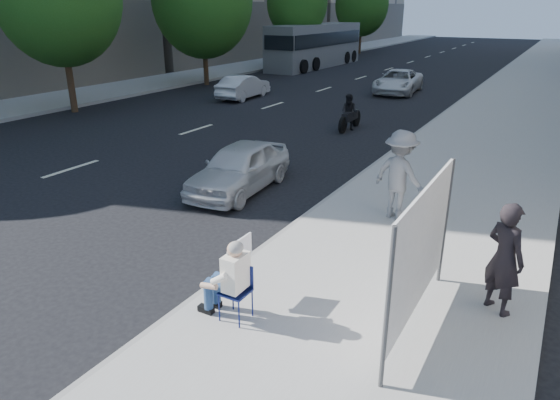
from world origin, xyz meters
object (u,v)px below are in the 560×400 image
Objects in this scene: jogger at (400,175)px; motorcycle at (349,114)px; protest_banner at (421,250)px; white_sedan_near at (239,167)px; white_sedan_far at (398,81)px; bus at (316,46)px; white_sedan_mid at (243,87)px; pedestrian_woman at (504,258)px; seated_protester at (230,274)px.

jogger is 9.22m from motorcycle.
protest_banner reaches higher than white_sedan_near.
motorcycle is (1.13, -9.94, -0.00)m from white_sedan_far.
bus reaches higher than protest_banner.
motorcycle reaches higher than white_sedan_mid.
pedestrian_woman reaches higher than motorcycle.
white_sedan_near is at bearing -90.55° from white_sedan_far.
bus is (-14.56, 32.69, 0.76)m from seated_protester.
bus is at bearing -41.44° from jogger.
motorcycle reaches higher than white_sedan_near.
pedestrian_woman is at bearing 150.74° from jogger.
seated_protester is at bearing -61.46° from white_sedan_near.
protest_banner is at bearing 127.49° from white_sedan_mid.
white_sedan_near is (-3.29, 5.08, -0.24)m from seated_protester.
seated_protester is 0.35× the size of white_sedan_mid.
motorcycle is at bearing 86.89° from white_sedan_near.
seated_protester is 0.11× the size of bus.
white_sedan_near is at bearing 145.83° from protest_banner.
white_sedan_far is (6.63, 5.86, 0.03)m from white_sedan_mid.
protest_banner reaches higher than motorcycle.
pedestrian_woman is 0.48× the size of white_sedan_near.
motorcycle is (7.76, -4.07, 0.02)m from white_sedan_mid.
jogger is 4.33m from white_sedan_near.
white_sedan_near is 0.81× the size of white_sedan_far.
motorcycle is at bearing 149.14° from white_sedan_mid.
white_sedan_mid is at bearing 130.65° from protest_banner.
jogger is 0.65× the size of protest_banner.
jogger is at bearing 132.15° from white_sedan_mid.
motorcycle is (-3.47, 13.06, -0.24)m from seated_protester.
jogger is 0.43× the size of white_sedan_far.
bus reaches higher than motorcycle.
white_sedan_far is 10.00m from motorcycle.
white_sedan_far reaches higher than white_sedan_mid.
pedestrian_woman is at bearing 131.47° from white_sedan_mid.
white_sedan_mid is at bearing 118.97° from white_sedan_near.
protest_banner is (2.49, 1.15, 0.53)m from seated_protester.
jogger is at bearing -59.52° from bus.
bus is (-18.07, 30.48, 0.59)m from pedestrian_woman.
pedestrian_woman is 0.15× the size of bus.
pedestrian_woman reaches higher than white_sedan_far.
seated_protester is 5.13m from jogger.
seated_protester is 6.05m from white_sedan_near.
seated_protester is at bearing 66.67° from pedestrian_woman.
pedestrian_woman is 35.44m from bus.
white_sedan_far is at bearing 107.99° from protest_banner.
bus is (-3.33, 15.55, 1.02)m from white_sedan_mid.
bus reaches higher than jogger.
white_sedan_far is (-1.31, 17.92, 0.00)m from white_sedan_near.
protest_banner is 0.66× the size of white_sedan_far.
white_sedan_far is at bearing -34.13° from pedestrian_woman.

